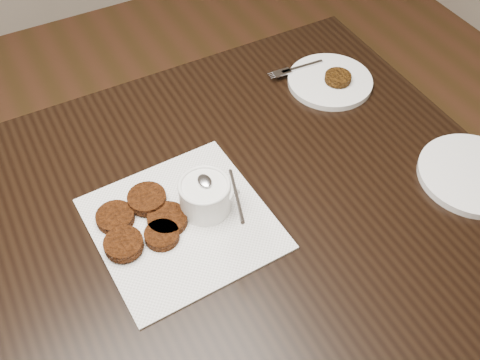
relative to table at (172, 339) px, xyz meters
name	(u,v)px	position (x,y,z in m)	size (l,w,h in m)	color
table	(172,339)	(0.00, 0.00, 0.00)	(1.37, 0.88, 0.75)	black
napkin	(182,223)	(0.06, 0.02, 0.38)	(0.30, 0.30, 0.00)	white
sauce_ramekin	(204,184)	(0.12, 0.03, 0.44)	(0.12, 0.12, 0.13)	white
patty_cluster	(152,222)	(0.02, 0.03, 0.39)	(0.23, 0.23, 0.02)	#5D280C
plate_with_patty	(330,79)	(0.52, 0.22, 0.39)	(0.19, 0.19, 0.03)	white
plate_empty	(473,175)	(0.61, -0.15, 0.38)	(0.21, 0.21, 0.01)	white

